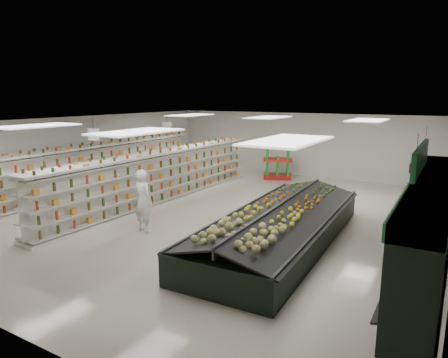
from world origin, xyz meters
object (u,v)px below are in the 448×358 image
Objects in this scene: gondola_left at (99,170)px; shopper_background at (181,164)px; soda_endcap at (278,161)px; produce_island at (280,224)px; shopper_main at (143,201)px; gondola_center at (161,179)px.

gondola_left is 6.63× the size of shopper_background.
gondola_left is at bearing -130.91° from soda_endcap.
gondola_left is 1.53× the size of produce_island.
gondola_left is 6.00m from shopper_main.
soda_endcap is at bearing 48.79° from gondola_left.
gondola_left is at bearing 178.92° from shopper_background.
gondola_center reaches higher than produce_island.
gondola_left is 6.14× the size of shopper_main.
gondola_left is at bearing -178.55° from gondola_center.
soda_endcap is 1.01× the size of shopper_background.
gondola_center reaches higher than shopper_main.
shopper_main is at bearing -121.87° from shopper_background.
shopper_main is (-0.37, -9.43, 0.09)m from soda_endcap.
shopper_main is at bearing -92.27° from soda_endcap.
produce_island is at bearing -11.37° from gondola_left.
gondola_center is 3.53m from shopper_background.
gondola_center is at bearing -125.00° from shopper_background.
shopper_background is (-3.53, -3.21, 0.02)m from soda_endcap.
shopper_main is at bearing -30.54° from gondola_left.
gondola_left is 3.79m from shopper_background.
gondola_center is 1.48× the size of produce_island.
produce_island is (5.64, -1.75, -0.39)m from gondola_center.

